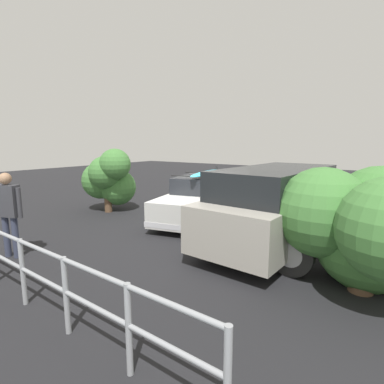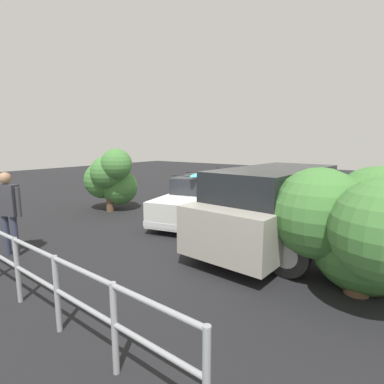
# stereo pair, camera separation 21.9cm
# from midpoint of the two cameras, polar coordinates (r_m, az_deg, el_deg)

# --- Properties ---
(ground_plane) EXTENTS (44.00, 44.00, 0.02)m
(ground_plane) POSITION_cam_midpoint_polar(r_m,az_deg,el_deg) (9.08, 1.10, -5.91)
(ground_plane) COLOR black
(ground_plane) RESTS_ON ground
(parking_stripe) EXTENTS (0.12, 4.27, 0.00)m
(parking_stripe) POSITION_cam_midpoint_polar(r_m,az_deg,el_deg) (8.84, 10.08, -6.40)
(parking_stripe) COLOR silver
(parking_stripe) RESTS_ON ground
(sedan_car) EXTENTS (2.97, 4.55, 1.64)m
(sedan_car) POSITION_cam_midpoint_polar(r_m,az_deg,el_deg) (9.37, 2.94, -1.31)
(sedan_car) COLOR silver
(sedan_car) RESTS_ON ground
(suv_car) EXTENTS (2.83, 4.94, 1.82)m
(suv_car) POSITION_cam_midpoint_polar(r_m,az_deg,el_deg) (7.23, 16.28, -2.49)
(suv_car) COLOR #9E998E
(suv_car) RESTS_ON ground
(person_bystander) EXTENTS (0.67, 0.35, 1.79)m
(person_bystander) POSITION_cam_midpoint_polar(r_m,az_deg,el_deg) (7.29, -30.95, -2.34)
(person_bystander) COLOR #33384C
(person_bystander) RESTS_ON ground
(railing_fence) EXTENTS (8.14, 0.31, 1.01)m
(railing_fence) POSITION_cam_midpoint_polar(r_m,az_deg,el_deg) (5.71, -31.64, -9.73)
(railing_fence) COLOR gray
(railing_fence) RESTS_ON ground
(bush_near_left) EXTENTS (2.10, 1.69, 2.19)m
(bush_near_left) POSITION_cam_midpoint_polar(r_m,az_deg,el_deg) (10.82, -14.53, 2.90)
(bush_near_left) COLOR brown
(bush_near_left) RESTS_ON ground
(bush_near_right) EXTENTS (2.55, 2.82, 2.09)m
(bush_near_right) POSITION_cam_midpoint_polar(r_m,az_deg,el_deg) (5.64, 30.35, -5.48)
(bush_near_right) COLOR brown
(bush_near_right) RESTS_ON ground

